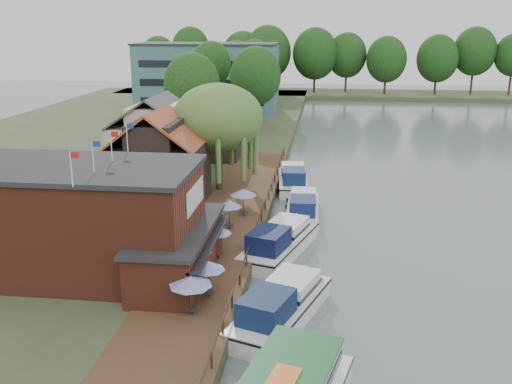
{
  "coord_description": "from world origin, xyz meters",
  "views": [
    {
      "loc": [
        -0.32,
        -34.14,
        16.93
      ],
      "look_at": [
        -6.0,
        12.0,
        3.0
      ],
      "focal_mm": 40.0,
      "sensor_mm": 36.0,
      "label": 1
    }
  ],
  "objects_px": {
    "umbrella_3": "(218,242)",
    "cottage_a": "(159,158)",
    "umbrella_5": "(229,215)",
    "umbrella_1": "(209,280)",
    "cottage_b": "(158,136)",
    "umbrella_6": "(244,202)",
    "cottage_c": "(212,122)",
    "umbrella_0": "(191,296)",
    "cruiser_1": "(279,238)",
    "swan": "(254,363)",
    "hotel_block": "(208,77)",
    "umbrella_2": "(197,261)",
    "willow": "(219,138)",
    "pub": "(108,221)",
    "cruiser_0": "(281,301)",
    "cruiser_3": "(293,176)",
    "umbrella_4": "(215,226)",
    "cruiser_2": "(303,205)"
  },
  "relations": [
    {
      "from": "hotel_block",
      "to": "umbrella_2",
      "type": "height_order",
      "value": "hotel_block"
    },
    {
      "from": "cottage_a",
      "to": "umbrella_4",
      "type": "distance_m",
      "value": 11.39
    },
    {
      "from": "pub",
      "to": "umbrella_5",
      "type": "bearing_deg",
      "value": 54.36
    },
    {
      "from": "cottage_c",
      "to": "umbrella_0",
      "type": "distance_m",
      "value": 39.74
    },
    {
      "from": "cruiser_0",
      "to": "swan",
      "type": "height_order",
      "value": "cruiser_0"
    },
    {
      "from": "umbrella_0",
      "to": "cruiser_3",
      "type": "bearing_deg",
      "value": 82.6
    },
    {
      "from": "pub",
      "to": "cruiser_3",
      "type": "bearing_deg",
      "value": 67.24
    },
    {
      "from": "umbrella_3",
      "to": "swan",
      "type": "relative_size",
      "value": 5.4
    },
    {
      "from": "hotel_block",
      "to": "cruiser_1",
      "type": "xyz_separation_m",
      "value": [
        18.5,
        -64.19,
        -5.86
      ]
    },
    {
      "from": "umbrella_1",
      "to": "umbrella_2",
      "type": "bearing_deg",
      "value": 116.2
    },
    {
      "from": "umbrella_0",
      "to": "umbrella_5",
      "type": "relative_size",
      "value": 1.03
    },
    {
      "from": "willow",
      "to": "swan",
      "type": "relative_size",
      "value": 23.69
    },
    {
      "from": "umbrella_6",
      "to": "pub",
      "type": "bearing_deg",
      "value": -120.06
    },
    {
      "from": "cruiser_0",
      "to": "swan",
      "type": "xyz_separation_m",
      "value": [
        -0.99,
        -4.81,
        -1.07
      ]
    },
    {
      "from": "umbrella_1",
      "to": "umbrella_3",
      "type": "distance_m",
      "value": 5.99
    },
    {
      "from": "umbrella_3",
      "to": "cottage_a",
      "type": "bearing_deg",
      "value": 122.21
    },
    {
      "from": "cruiser_1",
      "to": "swan",
      "type": "xyz_separation_m",
      "value": [
        -0.03,
        -14.83,
        -1.07
      ]
    },
    {
      "from": "swan",
      "to": "cottage_c",
      "type": "bearing_deg",
      "value": 104.0
    },
    {
      "from": "pub",
      "to": "umbrella_2",
      "type": "xyz_separation_m",
      "value": [
        5.88,
        -0.37,
        -2.36
      ]
    },
    {
      "from": "cottage_a",
      "to": "umbrella_0",
      "type": "xyz_separation_m",
      "value": [
        7.58,
        -20.08,
        -2.96
      ]
    },
    {
      "from": "umbrella_1",
      "to": "cruiser_1",
      "type": "distance_m",
      "value": 10.36
    },
    {
      "from": "cottage_a",
      "to": "cottage_c",
      "type": "height_order",
      "value": "same"
    },
    {
      "from": "umbrella_5",
      "to": "umbrella_6",
      "type": "bearing_deg",
      "value": 78.65
    },
    {
      "from": "cottage_b",
      "to": "cruiser_1",
      "type": "height_order",
      "value": "cottage_b"
    },
    {
      "from": "cottage_a",
      "to": "swan",
      "type": "bearing_deg",
      "value": -63.49
    },
    {
      "from": "cottage_b",
      "to": "umbrella_4",
      "type": "relative_size",
      "value": 4.04
    },
    {
      "from": "umbrella_3",
      "to": "umbrella_5",
      "type": "distance_m",
      "value": 5.88
    },
    {
      "from": "hotel_block",
      "to": "umbrella_6",
      "type": "height_order",
      "value": "hotel_block"
    },
    {
      "from": "umbrella_6",
      "to": "cruiser_2",
      "type": "bearing_deg",
      "value": 34.04
    },
    {
      "from": "pub",
      "to": "umbrella_3",
      "type": "height_order",
      "value": "pub"
    },
    {
      "from": "cruiser_0",
      "to": "umbrella_3",
      "type": "bearing_deg",
      "value": 147.32
    },
    {
      "from": "hotel_block",
      "to": "umbrella_2",
      "type": "bearing_deg",
      "value": -78.99
    },
    {
      "from": "umbrella_3",
      "to": "hotel_block",
      "type": "bearing_deg",
      "value": 102.07
    },
    {
      "from": "umbrella_0",
      "to": "cruiser_1",
      "type": "distance_m",
      "value": 12.57
    },
    {
      "from": "cottage_c",
      "to": "pub",
      "type": "bearing_deg",
      "value": -90.0
    },
    {
      "from": "cottage_c",
      "to": "cruiser_2",
      "type": "distance_m",
      "value": 22.41
    },
    {
      "from": "cottage_b",
      "to": "umbrella_5",
      "type": "distance_m",
      "value": 19.38
    },
    {
      "from": "umbrella_5",
      "to": "umbrella_1",
      "type": "bearing_deg",
      "value": -86.36
    },
    {
      "from": "umbrella_6",
      "to": "swan",
      "type": "distance_m",
      "value": 20.57
    },
    {
      "from": "cottage_b",
      "to": "umbrella_6",
      "type": "distance_m",
      "value": 17.19
    },
    {
      "from": "cottage_a",
      "to": "cruiser_3",
      "type": "bearing_deg",
      "value": 41.0
    },
    {
      "from": "pub",
      "to": "umbrella_2",
      "type": "height_order",
      "value": "pub"
    },
    {
      "from": "cruiser_1",
      "to": "umbrella_3",
      "type": "bearing_deg",
      "value": -119.26
    },
    {
      "from": "hotel_block",
      "to": "willow",
      "type": "height_order",
      "value": "hotel_block"
    },
    {
      "from": "umbrella_6",
      "to": "cruiser_1",
      "type": "distance_m",
      "value": 6.45
    },
    {
      "from": "hotel_block",
      "to": "umbrella_2",
      "type": "xyz_separation_m",
      "value": [
        13.88,
        -71.37,
        -4.86
      ]
    },
    {
      "from": "hotel_block",
      "to": "cruiser_0",
      "type": "height_order",
      "value": "hotel_block"
    },
    {
      "from": "umbrella_1",
      "to": "cruiser_1",
      "type": "bearing_deg",
      "value": 70.97
    },
    {
      "from": "hotel_block",
      "to": "cottage_b",
      "type": "relative_size",
      "value": 2.65
    },
    {
      "from": "hotel_block",
      "to": "umbrella_5",
      "type": "height_order",
      "value": "hotel_block"
    }
  ]
}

